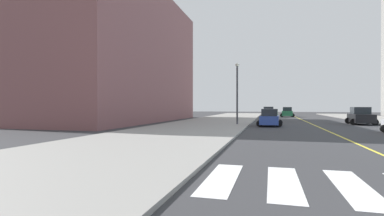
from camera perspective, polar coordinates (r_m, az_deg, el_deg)
The scene contains 8 objects.
sidewalk_kerb_west at distance 25.83m, azimuth -1.21°, elevation -4.34°, with size 10.00×120.00×0.15m, color gray.
lane_divider_paint at distance 45.00m, azimuth 21.55°, elevation -2.44°, with size 0.16×80.00×0.01m, color yellow.
low_rise_brick_west at distance 44.77m, azimuth -15.45°, elevation 9.48°, with size 16.00×32.00×18.59m, color brown.
car_gray_nearest at distance 56.95m, azimuth 14.96°, elevation -0.87°, with size 2.92×4.67×2.08m.
car_blue_second at distance 32.48m, azimuth 15.18°, elevation -1.95°, with size 2.78×4.34×1.90m.
car_green_third at distance 61.46m, azimuth 18.38°, elevation -0.82°, with size 2.93×4.57×2.00m.
car_black_fifth at distance 39.71m, azimuth 30.48°, elevation -1.44°, with size 3.04×4.75×2.09m.
street_lamp at distance 33.18m, azimuth 8.96°, elevation 3.99°, with size 0.44×0.44×6.97m.
Camera 1 is at (-4.87, -4.68, 2.20)m, focal length 26.87 mm.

